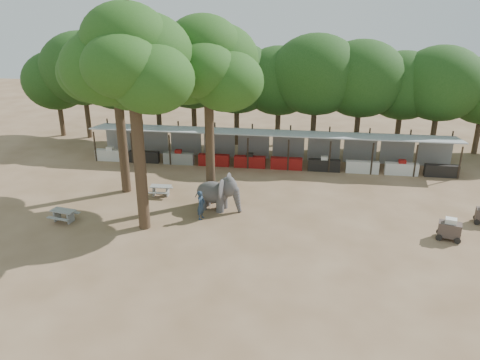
# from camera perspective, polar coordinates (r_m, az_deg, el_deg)

# --- Properties ---
(ground) EXTENTS (100.00, 100.00, 0.00)m
(ground) POSITION_cam_1_polar(r_m,az_deg,el_deg) (24.08, 0.64, -8.85)
(ground) COLOR brown
(ground) RESTS_ON ground
(vendor_stalls) EXTENTS (28.00, 2.99, 2.80)m
(vendor_stalls) POSITION_cam_1_polar(r_m,az_deg,el_deg) (36.29, 3.59, 3.70)
(vendor_stalls) COLOR #9DA0A4
(vendor_stalls) RESTS_ON ground
(yard_tree_left) EXTENTS (7.10, 6.90, 11.02)m
(yard_tree_left) POSITION_cam_1_polar(r_m,az_deg,el_deg) (30.53, -15.08, 13.23)
(yard_tree_left) COLOR #332316
(yard_tree_left) RESTS_ON ground
(yard_tree_center) EXTENTS (7.10, 6.90, 12.04)m
(yard_tree_center) POSITION_cam_1_polar(r_m,az_deg,el_deg) (24.69, -13.24, 14.03)
(yard_tree_center) COLOR #332316
(yard_tree_center) RESTS_ON ground
(yard_tree_back) EXTENTS (7.10, 6.90, 11.36)m
(yard_tree_back) POSITION_cam_1_polar(r_m,az_deg,el_deg) (27.72, -4.13, 13.85)
(yard_tree_back) COLOR #332316
(yard_tree_back) RESTS_ON ground
(backdrop_trees) EXTENTS (46.46, 5.95, 8.33)m
(backdrop_trees) POSITION_cam_1_polar(r_m,az_deg,el_deg) (40.30, 4.39, 11.77)
(backdrop_trees) COLOR #332316
(backdrop_trees) RESTS_ON ground
(elephant) EXTENTS (2.98, 2.22, 2.23)m
(elephant) POSITION_cam_1_polar(r_m,az_deg,el_deg) (28.37, -2.66, -1.52)
(elephant) COLOR #403E3E
(elephant) RESTS_ON ground
(handler) EXTENTS (0.56, 0.71, 1.74)m
(handler) POSITION_cam_1_polar(r_m,az_deg,el_deg) (27.32, -4.78, -3.05)
(handler) COLOR #26384C
(handler) RESTS_ON ground
(picnic_table_near) EXTENTS (1.61, 1.50, 0.70)m
(picnic_table_near) POSITION_cam_1_polar(r_m,az_deg,el_deg) (28.94, -20.71, -3.90)
(picnic_table_near) COLOR gray
(picnic_table_near) RESTS_ON ground
(picnic_table_far) EXTENTS (1.39, 1.26, 0.67)m
(picnic_table_far) POSITION_cam_1_polar(r_m,az_deg,el_deg) (31.04, -9.63, -1.11)
(picnic_table_far) COLOR gray
(picnic_table_far) RESTS_ON ground
(cart_front) EXTENTS (1.43, 1.13, 1.22)m
(cart_front) POSITION_cam_1_polar(r_m,az_deg,el_deg) (27.44, 24.19, -5.48)
(cart_front) COLOR #3B2E28
(cart_front) RESTS_ON ground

